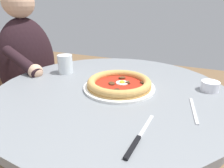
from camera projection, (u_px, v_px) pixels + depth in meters
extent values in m
cylinder|color=gray|center=(112.00, 92.00, 0.84)|extent=(0.95, 0.95, 0.03)
cylinder|color=slate|center=(112.00, 161.00, 0.98)|extent=(0.11, 0.11, 0.70)
cylinder|color=white|center=(119.00, 87.00, 0.84)|extent=(0.29, 0.29, 0.01)
cylinder|color=tan|center=(119.00, 85.00, 0.83)|extent=(0.26, 0.26, 0.01)
torus|color=tan|center=(119.00, 82.00, 0.83)|extent=(0.26, 0.26, 0.03)
cylinder|color=#A82314|center=(119.00, 84.00, 0.83)|extent=(0.24, 0.24, 0.00)
cylinder|color=white|center=(122.00, 83.00, 0.84)|extent=(0.05, 0.05, 0.00)
ellipsoid|color=yellow|center=(122.00, 82.00, 0.83)|extent=(0.02, 0.02, 0.02)
ellipsoid|color=#3D2314|center=(116.00, 90.00, 0.77)|extent=(0.03, 0.04, 0.01)
ellipsoid|color=#3D2314|center=(142.00, 82.00, 0.84)|extent=(0.02, 0.02, 0.01)
ellipsoid|color=#4C2D19|center=(122.00, 78.00, 0.88)|extent=(0.04, 0.04, 0.01)
ellipsoid|color=#4C2D19|center=(112.00, 83.00, 0.83)|extent=(0.04, 0.04, 0.01)
ellipsoid|color=#3D2314|center=(128.00, 83.00, 0.83)|extent=(0.03, 0.03, 0.01)
ellipsoid|color=#2D6B28|center=(128.00, 81.00, 0.85)|extent=(0.01, 0.01, 0.00)
ellipsoid|color=#2D6B28|center=(99.00, 86.00, 0.80)|extent=(0.01, 0.01, 0.00)
ellipsoid|color=#2D6B28|center=(143.00, 84.00, 0.82)|extent=(0.01, 0.01, 0.00)
cylinder|color=silver|center=(65.00, 64.00, 1.00)|extent=(0.07, 0.07, 0.09)
cylinder|color=silver|center=(66.00, 70.00, 1.02)|extent=(0.06, 0.06, 0.02)
cube|color=silver|center=(146.00, 126.00, 0.59)|extent=(0.02, 0.12, 0.00)
cube|color=black|center=(133.00, 147.00, 0.50)|extent=(0.02, 0.09, 0.01)
cylinder|color=white|center=(210.00, 86.00, 0.81)|extent=(0.07, 0.07, 0.04)
cylinder|color=olive|center=(210.00, 84.00, 0.81)|extent=(0.06, 0.06, 0.01)
cube|color=#BCBCC1|center=(194.00, 110.00, 0.67)|extent=(0.04, 0.17, 0.00)
cube|color=#282833|center=(39.00, 131.00, 1.45)|extent=(0.37, 0.41, 0.45)
ellipsoid|color=black|center=(28.00, 63.00, 1.26)|extent=(0.32, 0.40, 0.55)
sphere|color=tan|center=(18.00, 2.00, 1.13)|extent=(0.18, 0.18, 0.18)
cylinder|color=black|center=(22.00, 62.00, 1.02)|extent=(0.27, 0.11, 0.13)
sphere|color=tan|center=(35.00, 72.00, 0.97)|extent=(0.07, 0.07, 0.07)
cube|color=#957050|center=(30.00, 100.00, 1.40)|extent=(0.52, 0.52, 0.02)
cube|color=#957050|center=(12.00, 66.00, 1.44)|extent=(0.13, 0.36, 0.40)
cylinder|color=#8E6B4C|center=(23.00, 154.00, 1.24)|extent=(0.02, 0.02, 0.44)
cylinder|color=#8E6B4C|center=(72.00, 127.00, 1.50)|extent=(0.02, 0.02, 0.44)
cylinder|color=#8E6B4C|center=(44.00, 110.00, 1.73)|extent=(0.02, 0.02, 0.44)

